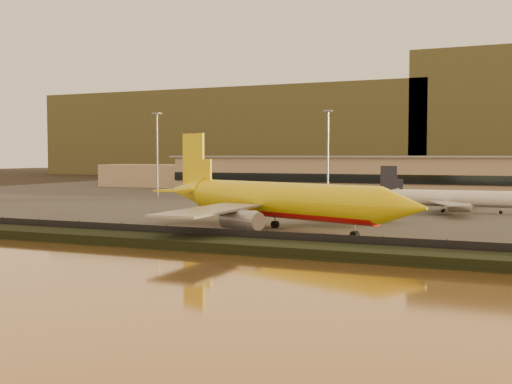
% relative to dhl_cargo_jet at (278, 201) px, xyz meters
% --- Properties ---
extents(ground, '(900.00, 900.00, 0.00)m').
position_rel_dhl_cargo_jet_xyz_m(ground, '(-4.24, -5.69, -5.22)').
color(ground, black).
rests_on(ground, ground).
extents(embankment, '(320.00, 7.00, 1.40)m').
position_rel_dhl_cargo_jet_xyz_m(embankment, '(-4.24, -22.69, -4.52)').
color(embankment, black).
rests_on(embankment, ground).
extents(tarmac, '(320.00, 220.00, 0.20)m').
position_rel_dhl_cargo_jet_xyz_m(tarmac, '(-4.24, 89.31, -5.12)').
color(tarmac, '#2D2D2D').
rests_on(tarmac, ground).
extents(perimeter_fence, '(300.00, 0.05, 2.20)m').
position_rel_dhl_cargo_jet_xyz_m(perimeter_fence, '(-4.24, -18.69, -3.92)').
color(perimeter_fence, black).
rests_on(perimeter_fence, tarmac).
extents(terminal_building, '(202.00, 25.00, 12.60)m').
position_rel_dhl_cargo_jet_xyz_m(terminal_building, '(-18.76, 119.86, 1.02)').
color(terminal_building, tan).
rests_on(terminal_building, tarmac).
extents(apron_light_masts, '(152.20, 12.20, 25.40)m').
position_rel_dhl_cargo_jet_xyz_m(apron_light_masts, '(10.76, 69.31, 10.48)').
color(apron_light_masts, slate).
rests_on(apron_light_masts, tarmac).
extents(distant_hills, '(470.00, 160.00, 70.00)m').
position_rel_dhl_cargo_jet_xyz_m(distant_hills, '(-24.98, 334.31, 26.16)').
color(distant_hills, brown).
rests_on(distant_hills, ground).
extents(dhl_cargo_jet, '(54.26, 51.40, 16.83)m').
position_rel_dhl_cargo_jet_xyz_m(dhl_cargo_jet, '(0.00, 0.00, 0.00)').
color(dhl_cargo_jet, yellow).
rests_on(dhl_cargo_jet, tarmac).
extents(white_narrowbody_jet, '(35.73, 34.88, 10.27)m').
position_rel_dhl_cargo_jet_xyz_m(white_narrowbody_jet, '(22.85, 47.45, -1.96)').
color(white_narrowbody_jet, white).
rests_on(white_narrowbody_jet, tarmac).
extents(gse_vehicle_yellow, '(4.26, 2.64, 1.78)m').
position_rel_dhl_cargo_jet_xyz_m(gse_vehicle_yellow, '(12.23, 21.97, -4.13)').
color(gse_vehicle_yellow, yellow).
rests_on(gse_vehicle_yellow, tarmac).
extents(gse_vehicle_white, '(4.37, 2.78, 1.82)m').
position_rel_dhl_cargo_jet_xyz_m(gse_vehicle_white, '(-16.75, 32.56, -4.12)').
color(gse_vehicle_white, white).
rests_on(gse_vehicle_white, tarmac).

